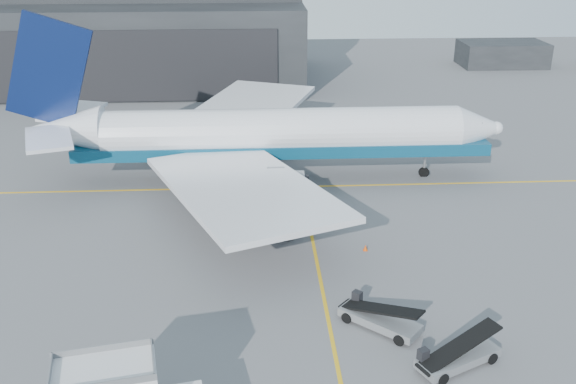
{
  "coord_description": "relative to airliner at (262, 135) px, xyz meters",
  "views": [
    {
      "loc": [
        -4.36,
        -35.14,
        22.97
      ],
      "look_at": [
        -1.97,
        8.22,
        4.5
      ],
      "focal_mm": 40.0,
      "sensor_mm": 36.0,
      "label": 1
    }
  ],
  "objects": [
    {
      "name": "ground",
      "position": [
        3.6,
        -21.97,
        -4.5
      ],
      "size": [
        200.0,
        200.0,
        0.0
      ],
      "primitive_type": "plane",
      "color": "#565659",
      "rests_on": "ground"
    },
    {
      "name": "taxi_lines",
      "position": [
        3.6,
        -9.31,
        -4.49
      ],
      "size": [
        80.0,
        42.12,
        0.02
      ],
      "color": "gold",
      "rests_on": "ground"
    },
    {
      "name": "hangar",
      "position": [
        -18.4,
        42.97,
        5.04
      ],
      "size": [
        50.0,
        28.3,
        28.0
      ],
      "color": "black",
      "rests_on": "ground"
    },
    {
      "name": "distant_bldg_a",
      "position": [
        41.6,
        50.03,
        -4.5
      ],
      "size": [
        14.0,
        8.0,
        4.0
      ],
      "primitive_type": "cube",
      "color": "black",
      "rests_on": "ground"
    },
    {
      "name": "airliner",
      "position": [
        0.0,
        0.0,
        0.0
      ],
      "size": [
        45.8,
        44.41,
        16.07
      ],
      "color": "white",
      "rests_on": "ground"
    },
    {
      "name": "pushback_tug",
      "position": [
        -0.06,
        -11.85,
        -3.72
      ],
      "size": [
        4.76,
        3.12,
        2.08
      ],
      "rotation": [
        0.0,
        0.0,
        0.12
      ],
      "color": "black",
      "rests_on": "ground"
    },
    {
      "name": "belt_loader_a",
      "position": [
        10.24,
        -28.48,
        -3.88
      ],
      "size": [
        5.24,
        3.69,
        2.01
      ],
      "rotation": [
        0.0,
        0.0,
        0.45
      ],
      "color": "slate",
      "rests_on": "ground"
    },
    {
      "name": "belt_loader_b",
      "position": [
        6.6,
        -24.58,
        -3.86
      ],
      "size": [
        4.91,
        4.64,
        2.05
      ],
      "rotation": [
        0.0,
        0.0,
        -0.73
      ],
      "color": "slate",
      "rests_on": "ground"
    },
    {
      "name": "traffic_cone",
      "position": [
        7.42,
        -14.76,
        -4.28
      ],
      "size": [
        0.32,
        0.32,
        0.47
      ],
      "color": "#DF4607",
      "rests_on": "ground"
    }
  ]
}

